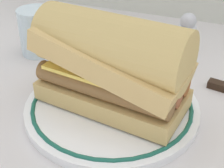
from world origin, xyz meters
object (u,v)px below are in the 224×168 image
object	(u,v)px
sausage_sandwich	(112,62)
salt_shaker	(187,32)
plate	(112,105)
drinking_glass	(37,35)

from	to	relation	value
sausage_sandwich	salt_shaker	size ratio (longest dim) A/B	2.90
plate	sausage_sandwich	size ratio (longest dim) A/B	1.16
plate	drinking_glass	bearing A→B (deg)	149.17
sausage_sandwich	drinking_glass	xyz separation A→B (m)	(-0.20, 0.12, -0.04)
drinking_glass	salt_shaker	world-z (taller)	drinking_glass
plate	salt_shaker	size ratio (longest dim) A/B	3.35
drinking_glass	salt_shaker	xyz separation A→B (m)	(0.26, 0.11, -0.00)
drinking_glass	salt_shaker	size ratio (longest dim) A/B	1.15
plate	drinking_glass	world-z (taller)	drinking_glass
drinking_glass	plate	bearing A→B (deg)	-30.83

